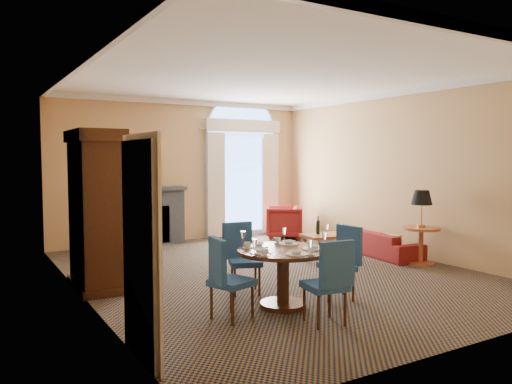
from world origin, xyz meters
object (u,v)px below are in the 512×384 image
sofa (384,244)px  coffee_table (329,236)px  armoire (96,213)px  side_table (421,219)px  armchair (284,222)px  dining_table (283,264)px

sofa → coffee_table: 1.21m
armoire → side_table: size_ratio=1.76×
side_table → coffee_table: bearing=139.7°
armoire → side_table: bearing=-13.3°
armoire → armchair: size_ratio=2.74×
sofa → coffee_table: size_ratio=1.59×
dining_table → armchair: dining_table is taller
side_table → armchair: bearing=97.5°
dining_table → armchair: size_ratio=1.41×
dining_table → armoire: bearing=130.5°
dining_table → sofa: size_ratio=0.71×
armchair → sofa: bearing=45.3°
armoire → coffee_table: 4.15m
coffee_table → dining_table: bearing=-134.0°
armchair → dining_table: bearing=2.5°
coffee_table → side_table: size_ratio=0.80×
sofa → dining_table: bearing=122.7°
coffee_table → side_table: side_table is taller
armoire → dining_table: 2.84m
armoire → coffee_table: size_ratio=2.19×
armchair → armoire: bearing=-27.4°
armoire → side_table: (5.32, -1.26, -0.29)m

